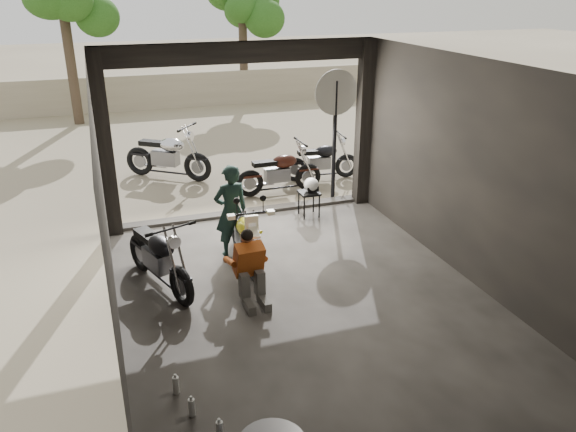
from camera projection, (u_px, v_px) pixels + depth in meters
ground at (310, 306)px, 7.71m from camera, size 80.00×80.00×0.00m
garage at (297, 206)px, 7.70m from camera, size 7.00×7.13×3.20m
boundary_wall at (167, 91)px, 19.71m from camera, size 18.00×0.30×1.20m
tree_right at (242, 0)px, 19.41m from camera, size 2.20×2.20×5.00m
main_bike at (245, 232)px, 8.70m from camera, size 0.72×1.62×1.06m
left_bike at (158, 252)px, 8.01m from camera, size 1.19×1.78×1.11m
outside_bike_a at (167, 152)px, 12.53m from camera, size 1.93×1.72×1.25m
outside_bike_b at (279, 168)px, 11.65m from camera, size 1.63×0.69×1.09m
outside_bike_c at (321, 157)px, 12.50m from camera, size 1.57×0.77×1.03m
rider at (231, 211)px, 8.89m from camera, size 0.60×0.44×1.53m
mechanic at (252, 271)px, 7.59m from camera, size 0.55×0.73×1.01m
stool at (309, 196)px, 10.51m from camera, size 0.36×0.36×0.50m
helmet at (311, 185)px, 10.45m from camera, size 0.34×0.35×0.27m
sign_post at (336, 113)px, 10.82m from camera, size 0.87×0.08×2.62m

